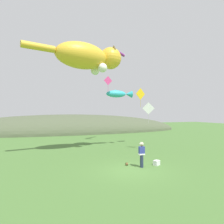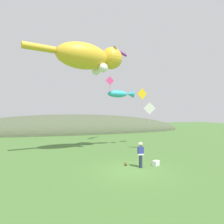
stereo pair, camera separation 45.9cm
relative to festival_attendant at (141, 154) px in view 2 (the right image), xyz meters
The scene contains 11 objects.
ground_plane 1.43m from the festival_attendant, 154.48° to the right, with size 120.00×120.00×0.00m, color #477033.
distant_hill_ridge 28.94m from the festival_attendant, 96.31° to the left, with size 50.76×14.66×7.22m.
festival_attendant is the anchor object (origin of this frame).
kite_spool 1.42m from the festival_attendant, 134.19° to the left, with size 0.12×0.23×0.23m.
picnic_cooler 1.53m from the festival_attendant, ahead, with size 0.58×0.50×0.36m.
kite_giant_cat 10.84m from the festival_attendant, 110.05° to the left, with size 9.63×3.91×2.97m.
kite_fish_windsock 10.40m from the festival_attendant, 78.48° to the left, with size 3.16×1.07×0.96m.
kite_tube_streamer 16.35m from the festival_attendant, 75.43° to the left, with size 2.29×2.05×0.44m.
kite_diamond_pink 14.41m from the festival_attendant, 82.39° to the left, with size 1.20×0.19×2.11m.
kite_diamond_white 7.61m from the festival_attendant, 55.79° to the left, with size 1.11×0.63×2.16m.
kite_diamond_gold 11.80m from the festival_attendant, 62.46° to the left, with size 1.43×0.39×2.37m.
Camera 2 is at (-5.38, -12.31, 3.84)m, focal length 32.00 mm.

